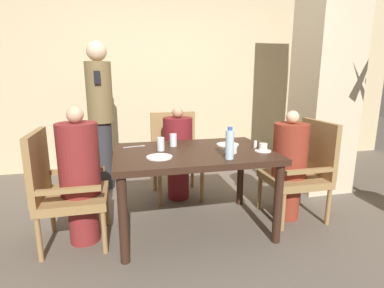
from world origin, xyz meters
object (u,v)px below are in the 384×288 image
(standing_host, at_px, (101,112))
(bowl_small, at_px, (230,150))
(plate_main_right, at_px, (228,145))
(plate_main_left, at_px, (159,157))
(diner_in_left_chair, at_px, (80,175))
(teacup_with_saucer, at_px, (263,148))
(chair_left_side, at_px, (61,187))
(glass_tall_near, at_px, (173,140))
(chair_right_side, at_px, (303,168))
(glass_tall_mid, at_px, (161,144))
(diner_in_right_chair, at_px, (289,164))
(water_bottle, at_px, (230,144))
(diner_in_far_chair, at_px, (178,152))
(chair_far_side, at_px, (176,153))

(standing_host, distance_m, bowl_small, 1.78)
(plate_main_right, relative_size, bowl_small, 1.86)
(bowl_small, bearing_deg, plate_main_left, -178.24)
(diner_in_left_chair, relative_size, teacup_with_saucer, 8.12)
(chair_left_side, distance_m, glass_tall_near, 1.01)
(chair_right_side, relative_size, bowl_small, 8.54)
(plate_main_left, relative_size, glass_tall_mid, 1.78)
(chair_right_side, distance_m, teacup_with_saucer, 0.59)
(bowl_small, bearing_deg, teacup_with_saucer, -3.21)
(plate_main_left, bearing_deg, chair_left_side, 168.36)
(plate_main_left, distance_m, teacup_with_saucer, 0.89)
(chair_right_side, relative_size, diner_in_right_chair, 0.90)
(teacup_with_saucer, height_order, glass_tall_mid, glass_tall_mid)
(plate_main_right, distance_m, water_bottle, 0.49)
(diner_in_right_chair, bearing_deg, diner_in_left_chair, -180.00)
(plate_main_right, height_order, teacup_with_saucer, teacup_with_saucer)
(diner_in_right_chair, bearing_deg, water_bottle, -156.34)
(glass_tall_near, bearing_deg, plate_main_right, -8.83)
(standing_host, height_order, plate_main_right, standing_host)
(bowl_small, relative_size, glass_tall_mid, 0.95)
(diner_in_far_chair, distance_m, standing_host, 1.06)
(chair_left_side, height_order, diner_in_right_chair, diner_in_right_chair)
(diner_in_far_chair, bearing_deg, diner_in_right_chair, -37.45)
(bowl_small, bearing_deg, diner_in_left_chair, 173.44)
(chair_far_side, xyz_separation_m, teacup_with_saucer, (0.58, -1.02, 0.26))
(chair_left_side, bearing_deg, bowl_small, -5.85)
(bowl_small, bearing_deg, chair_left_side, 174.15)
(chair_left_side, bearing_deg, diner_in_far_chair, 33.44)
(plate_main_left, bearing_deg, diner_in_far_chair, 70.32)
(chair_left_side, distance_m, chair_right_side, 2.17)
(diner_in_far_chair, relative_size, plate_main_left, 5.04)
(water_bottle, bearing_deg, chair_right_side, 19.95)
(water_bottle, bearing_deg, diner_in_right_chair, 23.66)
(diner_in_right_chair, bearing_deg, diner_in_far_chair, 142.55)
(diner_in_left_chair, height_order, chair_far_side, diner_in_left_chair)
(chair_right_side, relative_size, glass_tall_mid, 8.15)
(chair_left_side, relative_size, chair_far_side, 1.00)
(chair_left_side, bearing_deg, plate_main_right, 5.26)
(chair_left_side, bearing_deg, chair_right_side, 0.00)
(chair_left_side, height_order, diner_in_left_chair, diner_in_left_chair)
(diner_in_left_chair, bearing_deg, plate_main_right, 5.86)
(chair_left_side, distance_m, diner_in_left_chair, 0.17)
(diner_in_left_chair, distance_m, diner_in_far_chair, 1.18)
(chair_left_side, xyz_separation_m, chair_far_side, (1.09, 0.87, 0.00))
(diner_in_left_chair, relative_size, plate_main_left, 5.50)
(plate_main_right, height_order, bowl_small, bowl_small)
(teacup_with_saucer, distance_m, glass_tall_near, 0.81)
(chair_right_side, xyz_separation_m, diner_in_right_chair, (-0.15, 0.00, 0.05))
(plate_main_right, relative_size, teacup_with_saucer, 1.48)
(water_bottle, bearing_deg, chair_far_side, 100.18)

